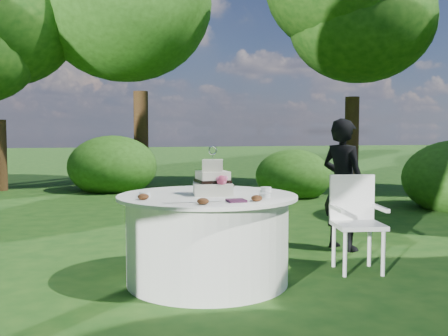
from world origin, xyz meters
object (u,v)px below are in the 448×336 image
(table, at_px, (207,238))
(chair, at_px, (355,215))
(guest, at_px, (343,184))
(napkins, at_px, (236,201))
(cake, at_px, (213,182))

(table, distance_m, chair, 1.47)
(guest, height_order, chair, guest)
(napkins, distance_m, table, 0.64)
(guest, relative_size, cake, 3.40)
(guest, bearing_deg, napkins, 104.02)
(napkins, xyz_separation_m, guest, (1.64, 1.36, -0.05))
(napkins, distance_m, guest, 2.13)
(napkins, relative_size, chair, 0.16)
(chair, bearing_deg, napkins, -157.68)
(table, height_order, chair, chair)
(napkins, height_order, table, napkins)
(table, relative_size, cake, 3.63)
(guest, distance_m, cake, 1.92)
(table, bearing_deg, napkins, -76.92)
(cake, bearing_deg, chair, 2.32)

